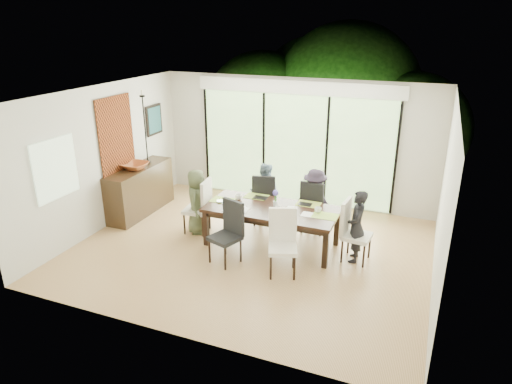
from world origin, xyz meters
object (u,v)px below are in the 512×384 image
at_px(cup_c, 318,210).
at_px(laptop, 225,202).
at_px(bowl, 135,166).
at_px(cup_a, 239,197).
at_px(chair_far_left, 265,198).
at_px(chair_near_right, 283,244).
at_px(person_far_right, 314,201).
at_px(chair_left_end, 196,206).
at_px(chair_near_left, 225,233).
at_px(cup_b, 278,209).
at_px(chair_right_end, 357,232).
at_px(person_right_end, 356,226).
at_px(chair_far_right, 315,205).
at_px(vase, 275,204).
at_px(person_left_end, 197,201).
at_px(sideboard, 140,190).
at_px(person_far_left, 265,194).
at_px(table_top, 272,209).

bearing_deg(cup_c, laptop, -173.09).
bearing_deg(bowl, cup_a, -3.36).
height_order(chair_far_left, cup_a, chair_far_left).
bearing_deg(chair_near_right, person_far_right, 68.52).
xyz_separation_m(person_far_right, cup_a, (-1.25, -0.68, 0.15)).
xyz_separation_m(chair_left_end, chair_near_left, (1.00, -0.87, 0.00)).
xyz_separation_m(chair_far_left, bowl, (-2.58, -0.56, 0.52)).
bearing_deg(cup_b, chair_near_left, -130.17).
height_order(chair_right_end, person_far_right, person_far_right).
bearing_deg(chair_near_right, cup_a, 119.84).
xyz_separation_m(person_right_end, cup_a, (-2.18, 0.15, 0.15)).
xyz_separation_m(chair_far_right, cup_b, (-0.40, -0.95, 0.24)).
bearing_deg(cup_c, chair_near_left, -143.27).
xyz_separation_m(chair_far_left, vase, (0.50, -0.80, 0.25)).
distance_m(person_left_end, cup_b, 1.64).
xyz_separation_m(person_left_end, sideboard, (-1.55, 0.39, -0.13)).
height_order(person_far_left, bowl, person_far_left).
height_order(cup_b, bowl, bowl).
distance_m(chair_right_end, person_far_right, 1.26).
bearing_deg(person_right_end, person_far_left, -119.71).
bearing_deg(chair_left_end, chair_right_end, 83.83).
bearing_deg(cup_b, chair_near_right, -65.56).
bearing_deg(vase, table_top, -135.00).
bearing_deg(vase, person_left_end, -178.13).
xyz_separation_m(person_far_left, person_far_right, (1.00, 0.00, 0.00)).
height_order(person_right_end, bowl, person_right_end).
xyz_separation_m(cup_a, bowl, (-2.33, 0.14, 0.28)).
relative_size(person_far_left, cup_c, 10.40).
distance_m(chair_far_left, sideboard, 2.62).
distance_m(laptop, sideboard, 2.25).
bearing_deg(sideboard, chair_far_right, 7.37).
distance_m(person_far_left, person_far_right, 1.00).
relative_size(chair_near_left, person_right_end, 0.85).
xyz_separation_m(chair_left_end, bowl, (-1.53, 0.29, 0.52)).
relative_size(laptop, bowl, 0.61).
xyz_separation_m(chair_right_end, chair_far_left, (-1.95, 0.85, 0.00)).
bearing_deg(person_far_left, chair_far_left, -100.02).
relative_size(chair_far_left, cup_a, 8.87).
bearing_deg(chair_far_right, cup_b, 69.51).
distance_m(chair_far_left, vase, 0.98).
bearing_deg(bowl, laptop, -10.06).
distance_m(chair_near_right, person_left_end, 2.16).
height_order(chair_left_end, person_far_right, person_far_right).
height_order(person_far_right, cup_c, person_far_right).
bearing_deg(chair_far_left, table_top, 104.31).
distance_m(person_left_end, cup_c, 2.29).
height_order(person_right_end, cup_b, person_right_end).
bearing_deg(chair_left_end, person_far_right, 105.88).
xyz_separation_m(chair_near_right, vase, (-0.45, 0.92, 0.25)).
height_order(cup_b, sideboard, sideboard).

